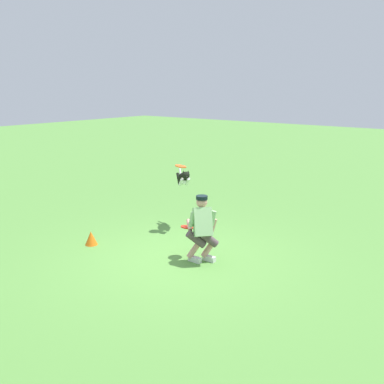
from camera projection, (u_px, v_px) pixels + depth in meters
ground_plane at (179, 259)px, 8.50m from camera, size 60.00×60.00×0.00m
person at (202, 227)px, 8.20m from camera, size 0.71×0.58×1.29m
dog at (183, 178)px, 10.19m from camera, size 0.81×0.72×0.51m
frisbee_flying at (181, 166)px, 9.88m from camera, size 0.32×0.32×0.08m
frisbee_held at (187, 227)px, 8.48m from camera, size 0.37×0.37×0.07m
training_cone at (91, 238)px, 9.22m from camera, size 0.27×0.27×0.30m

